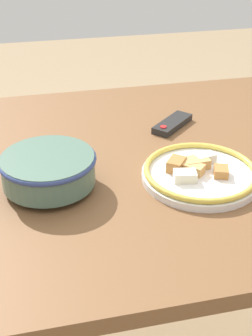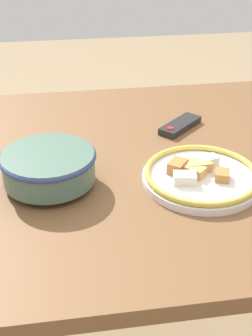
# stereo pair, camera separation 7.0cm
# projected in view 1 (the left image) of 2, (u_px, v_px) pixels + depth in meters

# --- Properties ---
(dining_table) EXTENTS (1.42, 1.04, 0.76)m
(dining_table) POSITION_uv_depth(u_px,v_px,m) (114.00, 185.00, 1.28)
(dining_table) COLOR brown
(dining_table) RESTS_ON ground_plane
(noodle_bowl) EXTENTS (0.23, 0.23, 0.09)m
(noodle_bowl) POSITION_uv_depth(u_px,v_px,m) (48.00, 169.00, 1.11)
(noodle_bowl) COLOR #4C6B5B
(noodle_bowl) RESTS_ON dining_table
(food_plate) EXTENTS (0.29, 0.29, 0.05)m
(food_plate) POSITION_uv_depth(u_px,v_px,m) (199.00, 173.00, 1.16)
(food_plate) COLOR white
(food_plate) RESTS_ON dining_table
(tv_remote) EXTENTS (0.15, 0.15, 0.02)m
(tv_remote) POSITION_uv_depth(u_px,v_px,m) (172.00, 124.00, 1.42)
(tv_remote) COLOR black
(tv_remote) RESTS_ON dining_table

